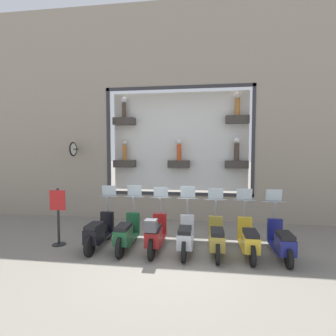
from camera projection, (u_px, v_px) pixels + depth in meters
ground_plane at (164, 257)px, 6.45m from camera, size 120.00×120.00×0.00m
building_facade at (179, 111)px, 9.75m from camera, size 1.19×36.00×8.02m
scooter_navy_0 at (282, 241)px, 6.34m from camera, size 1.79×0.61×1.57m
scooter_yellow_1 at (249, 239)px, 6.45m from camera, size 1.80×0.61×1.57m
scooter_olive_2 at (217, 238)px, 6.56m from camera, size 1.80×0.60×1.57m
scooter_silver_3 at (186, 236)px, 6.67m from camera, size 1.80×0.60×1.62m
scooter_red_4 at (155, 234)px, 6.71m from camera, size 1.81×0.60×1.57m
scooter_green_5 at (127, 233)px, 6.88m from camera, size 1.81×0.60×1.61m
scooter_black_6 at (98, 232)px, 6.99m from camera, size 1.81×0.61×1.59m
shop_sign_post at (58, 215)px, 7.21m from camera, size 0.36×0.45×1.58m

